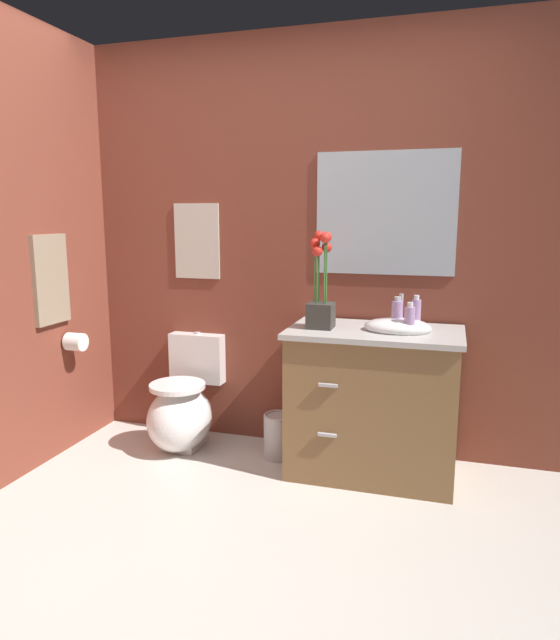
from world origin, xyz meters
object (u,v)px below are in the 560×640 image
object	(u,v)px
hand_wash_bottle	(397,315)
trash_bin	(279,436)
lotion_bottle	(410,320)
toilet_paper_roll	(76,342)
soap_bottle	(416,314)
hanging_towel	(51,279)
wall_poster	(197,241)
wall_mirror	(385,213)
flower_vase	(321,295)
vanity_cabinet	(373,400)
toilet	(183,409)

from	to	relation	value
hand_wash_bottle	trash_bin	distance (m)	1.03
lotion_bottle	toilet_paper_roll	xyz separation A→B (m)	(-1.98, -0.11, -0.22)
soap_bottle	hanging_towel	size ratio (longest dim) A/B	0.37
soap_bottle	lotion_bottle	xyz separation A→B (m)	(-0.02, -0.11, -0.01)
trash_bin	wall_poster	world-z (taller)	wall_poster
soap_bottle	wall_poster	bearing A→B (deg)	169.77
soap_bottle	wall_mirror	size ratio (longest dim) A/B	0.24
flower_vase	lotion_bottle	xyz separation A→B (m)	(0.48, -0.02, -0.11)
vanity_cabinet	wall_mirror	distance (m)	1.07
toilet	vanity_cabinet	bearing A→B (deg)	-1.28
lotion_bottle	wall_poster	xyz separation A→B (m)	(-1.37, 0.36, 0.37)
toilet	soap_bottle	size ratio (longest dim) A/B	3.61
trash_bin	vanity_cabinet	bearing A→B (deg)	-4.00
toilet	wall_poster	world-z (taller)	wall_poster
vanity_cabinet	toilet	bearing A→B (deg)	178.72
hanging_towel	toilet_paper_roll	size ratio (longest dim) A/B	4.73
vanity_cabinet	hanging_towel	size ratio (longest dim) A/B	1.94
toilet	wall_mirror	xyz separation A→B (m)	(1.18, 0.27, 1.21)
flower_vase	toilet_paper_roll	world-z (taller)	flower_vase
trash_bin	toilet_paper_roll	distance (m)	1.36
wall_mirror	toilet_paper_roll	size ratio (longest dim) A/B	7.27
lotion_bottle	wall_mirror	distance (m)	0.68
flower_vase	wall_poster	xyz separation A→B (m)	(-0.89, 0.34, 0.26)
hand_wash_bottle	soap_bottle	bearing A→B (deg)	19.48
toilet	lotion_bottle	world-z (taller)	lotion_bottle
flower_vase	hanging_towel	bearing A→B (deg)	-171.04
soap_bottle	lotion_bottle	distance (m)	0.11
hanging_towel	toilet_paper_roll	world-z (taller)	hanging_towel
toilet	toilet_paper_roll	bearing A→B (deg)	-162.13
soap_bottle	toilet_paper_roll	distance (m)	2.03
lotion_bottle	trash_bin	xyz separation A→B (m)	(-0.75, 0.10, -0.77)
wall_poster	hanging_towel	world-z (taller)	wall_poster
hand_wash_bottle	hanging_towel	xyz separation A→B (m)	(-1.96, -0.29, 0.16)
lotion_bottle	hanging_towel	xyz separation A→B (m)	(-2.03, -0.22, 0.17)
trash_bin	wall_poster	size ratio (longest dim) A/B	0.57
hanging_towel	soap_bottle	bearing A→B (deg)	9.08
vanity_cabinet	hand_wash_bottle	distance (m)	0.50
flower_vase	toilet_paper_roll	xyz separation A→B (m)	(-1.50, -0.13, -0.33)
hand_wash_bottle	wall_mirror	distance (m)	0.62
vanity_cabinet	flower_vase	world-z (taller)	flower_vase
lotion_bottle	hand_wash_bottle	xyz separation A→B (m)	(-0.07, 0.07, 0.01)
vanity_cabinet	hand_wash_bottle	world-z (taller)	hand_wash_bottle
soap_bottle	toilet	bearing A→B (deg)	-179.34
wall_poster	toilet_paper_roll	xyz separation A→B (m)	(-0.61, -0.46, -0.60)
hand_wash_bottle	wall_poster	bearing A→B (deg)	167.57
toilet	wall_poster	distance (m)	1.07
wall_poster	toilet_paper_roll	bearing A→B (deg)	-142.70
lotion_bottle	wall_mirror	bearing A→B (deg)	117.38
vanity_cabinet	hanging_towel	distance (m)	1.98
flower_vase	trash_bin	xyz separation A→B (m)	(-0.27, 0.08, -0.88)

